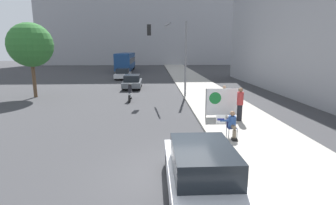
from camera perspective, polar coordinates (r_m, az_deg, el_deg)
The scene contains 13 objects.
ground_plane at distance 8.53m, azimuth 1.28°, elevation -16.31°, with size 160.00×160.00×0.00m, color #38383A.
sidewalk_curb at distance 23.32m, azimuth 8.49°, elevation 1.87°, with size 4.42×90.00×0.12m, color #A8A399.
seated_protester at distance 11.87m, azimuth 13.76°, elevation -4.54°, with size 0.93×0.77×1.18m.
jogger_on_sidewalk at distance 14.70m, azimuth 15.39°, elevation -0.29°, with size 0.34×0.34×1.81m.
pedestrian_behind at distance 16.55m, azimuth 12.07°, elevation 0.85°, with size 0.34×0.34×1.65m.
protest_banner at distance 15.22m, azimuth 11.63°, elevation 0.10°, with size 1.91×0.06×1.66m.
traffic_light_pole at distance 21.52m, azimuth 0.98°, elevation 12.17°, with size 3.19×2.96×6.00m.
parked_car_curbside at distance 7.32m, azimuth 7.34°, elevation -14.80°, with size 1.81×4.48×1.52m.
car_on_road_nearest at distance 26.91m, azimuth -7.77°, elevation 4.56°, with size 1.77×4.42×1.38m.
car_on_road_midblock at distance 35.45m, azimuth -9.79°, elevation 6.23°, with size 1.82×4.59×1.40m.
city_bus_on_road at distance 47.42m, azimuth -9.20°, elevation 8.95°, with size 2.49×11.66×3.15m.
motorcycle_on_road at distance 20.47m, azimuth -8.26°, elevation 1.93°, with size 0.28×2.11×1.34m.
street_tree_near_curb at distance 24.18m, azimuth -27.75°, elevation 11.01°, with size 3.52×3.52×6.03m.
Camera 1 is at (-0.58, -7.51, 4.01)m, focal length 28.00 mm.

